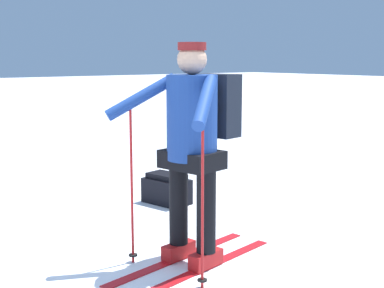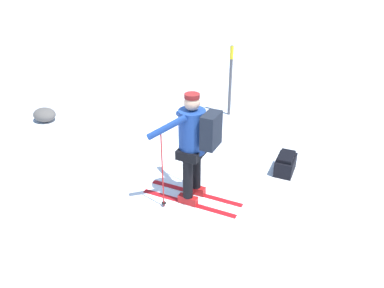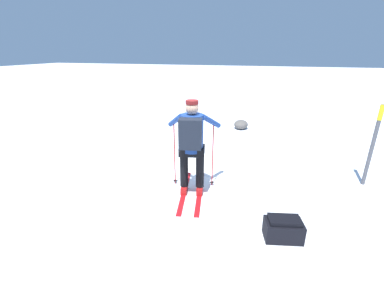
% 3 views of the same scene
% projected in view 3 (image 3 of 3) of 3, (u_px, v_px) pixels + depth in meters
% --- Properties ---
extents(ground_plane, '(80.00, 80.00, 0.00)m').
position_uv_depth(ground_plane, '(196.00, 177.00, 5.40)').
color(ground_plane, white).
extents(skier, '(1.60, 0.99, 1.73)m').
position_uv_depth(skier, '(192.00, 141.00, 4.44)').
color(skier, red).
rests_on(skier, ground_plane).
extents(dropped_backpack, '(0.40, 0.57, 0.34)m').
position_uv_depth(dropped_backpack, '(283.00, 229.00, 3.59)').
color(dropped_backpack, black).
rests_on(dropped_backpack, ground_plane).
extents(trail_marker, '(0.08, 0.08, 1.60)m').
position_uv_depth(trail_marker, '(374.00, 140.00, 4.80)').
color(trail_marker, '#4C4C51').
rests_on(trail_marker, ground_plane).
extents(rock_boulder, '(0.54, 0.46, 0.30)m').
position_uv_depth(rock_boulder, '(241.00, 124.00, 8.65)').
color(rock_boulder, '#5B5651').
rests_on(rock_boulder, ground_plane).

